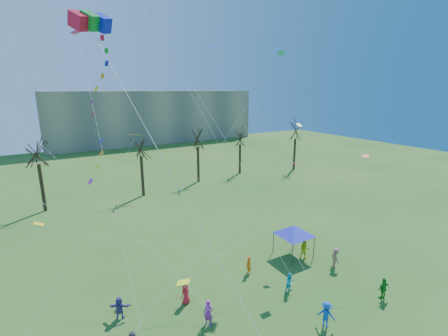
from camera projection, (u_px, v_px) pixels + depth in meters
distant_building at (154, 116)px, 93.93m from camera, size 60.00×14.00×15.00m
bare_tree_row at (122, 151)px, 45.22m from camera, size 68.68×8.70×10.53m
big_box_kite at (104, 112)px, 15.61m from camera, size 3.61×6.64×20.45m
canopy_tent_blue at (294, 230)px, 29.29m from camera, size 4.14×4.14×3.10m
festival_crowd at (228, 311)px, 21.21m from camera, size 25.00×9.51×1.84m
small_kites_aloft at (171, 126)px, 22.77m from camera, size 29.00×19.55×32.90m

